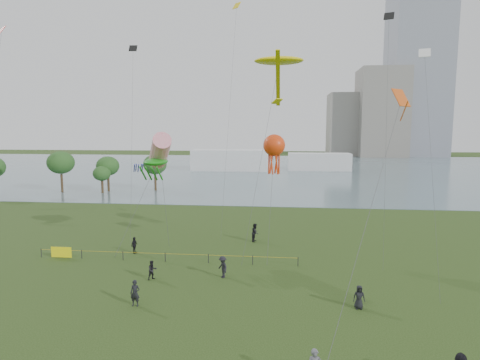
# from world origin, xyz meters

# --- Properties ---
(ground_plane) EXTENTS (400.00, 400.00, 0.00)m
(ground_plane) POSITION_xyz_m (0.00, 0.00, 0.00)
(ground_plane) COLOR #1D3210
(lake) EXTENTS (400.00, 120.00, 0.08)m
(lake) POSITION_xyz_m (0.00, 100.00, 0.02)
(lake) COLOR slate
(lake) RESTS_ON ground_plane
(tower) EXTENTS (24.00, 24.00, 120.00)m
(tower) POSITION_xyz_m (62.00, 168.00, 60.00)
(tower) COLOR gray
(tower) RESTS_ON ground_plane
(building_mid) EXTENTS (20.00, 20.00, 38.00)m
(building_mid) POSITION_xyz_m (46.00, 162.00, 19.00)
(building_mid) COLOR slate
(building_mid) RESTS_ON ground_plane
(building_low) EXTENTS (16.00, 18.00, 28.00)m
(building_low) POSITION_xyz_m (32.00, 168.00, 14.00)
(building_low) COLOR gray
(building_low) RESTS_ON ground_plane
(pavilion_left) EXTENTS (22.00, 8.00, 6.00)m
(pavilion_left) POSITION_xyz_m (-12.00, 95.00, 3.00)
(pavilion_left) COLOR silver
(pavilion_left) RESTS_ON ground_plane
(pavilion_right) EXTENTS (18.00, 7.00, 5.00)m
(pavilion_right) POSITION_xyz_m (14.00, 98.00, 2.50)
(pavilion_right) COLOR silver
(pavilion_right) RESTS_ON ground_plane
(trees) EXTENTS (31.65, 13.91, 7.84)m
(trees) POSITION_xyz_m (-34.78, 50.40, 5.16)
(trees) COLOR #3B2B1B
(trees) RESTS_ON ground_plane
(fence) EXTENTS (24.07, 0.07, 1.05)m
(fence) POSITION_xyz_m (-13.31, 13.10, 0.55)
(fence) COLOR black
(fence) RESTS_ON ground_plane
(spectator_a) EXTENTS (0.96, 0.95, 1.56)m
(spectator_a) POSITION_xyz_m (-6.94, 8.72, 0.78)
(spectator_a) COLOR black
(spectator_a) RESTS_ON ground_plane
(spectator_b) EXTENTS (1.22, 1.32, 1.78)m
(spectator_b) POSITION_xyz_m (-1.39, 9.73, 0.89)
(spectator_b) COLOR black
(spectator_b) RESTS_ON ground_plane
(spectator_c) EXTENTS (0.57, 1.00, 1.62)m
(spectator_c) POSITION_xyz_m (-10.89, 15.19, 0.81)
(spectator_c) COLOR black
(spectator_c) RESTS_ON ground_plane
(spectator_d) EXTENTS (0.81, 0.55, 1.61)m
(spectator_d) POSITION_xyz_m (8.57, 5.09, 0.80)
(spectator_d) COLOR black
(spectator_d) RESTS_ON ground_plane
(spectator_f) EXTENTS (0.67, 0.44, 1.81)m
(spectator_f) POSITION_xyz_m (-6.55, 3.89, 0.91)
(spectator_f) COLOR black
(spectator_f) RESTS_ON ground_plane
(spectator_g) EXTENTS (0.94, 1.09, 1.96)m
(spectator_g) POSITION_xyz_m (0.51, 20.59, 0.98)
(spectator_g) COLOR black
(spectator_g) RESTS_ON ground_plane
(kite_stingray) EXTENTS (5.46, 10.01, 19.14)m
(kite_stingray) POSITION_xyz_m (2.83, 19.67, 18.66)
(kite_stingray) COLOR #3F3F42
(kite_windsock) EXTENTS (4.26, 5.12, 11.77)m
(kite_windsock) POSITION_xyz_m (-8.81, 17.38, 9.85)
(kite_windsock) COLOR #3F3F42
(kite_creature) EXTENTS (4.13, 5.81, 9.15)m
(kite_creature) POSITION_xyz_m (-9.27, 17.51, 8.72)
(kite_creature) COLOR #3F3F42
(kite_octopus) EXTENTS (2.19, 7.08, 11.50)m
(kite_octopus) POSITION_xyz_m (2.48, 19.00, 10.33)
(kite_octopus) COLOR #3F3F42
(kite_delta) EXTENTS (7.93, 15.76, 14.92)m
(kite_delta) POSITION_xyz_m (11.47, 8.45, 13.50)
(kite_delta) COLOR #3F3F42
(small_kites) EXTENTS (38.06, 12.71, 8.43)m
(small_kites) POSITION_xyz_m (-2.08, 19.28, 21.70)
(small_kites) COLOR black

